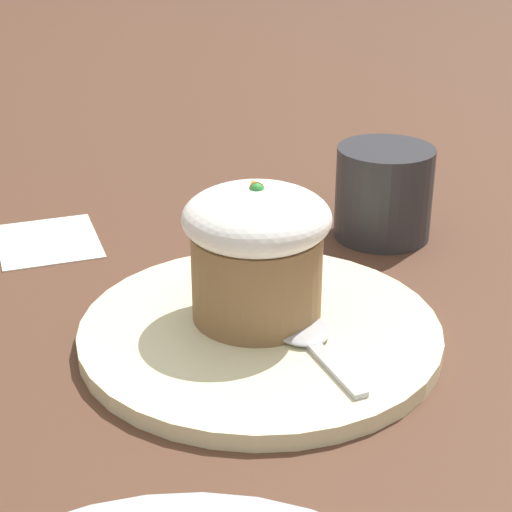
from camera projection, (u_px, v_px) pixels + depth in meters
ground_plane at (260, 340)px, 0.61m from camera, size 4.00×4.00×0.00m
dessert_plate at (260, 332)px, 0.61m from camera, size 0.26×0.26×0.01m
carrot_cake at (256, 249)px, 0.60m from camera, size 0.10×0.10×0.10m
spoon at (305, 335)px, 0.59m from camera, size 0.11×0.05×0.01m
coffee_cup at (383, 192)px, 0.76m from camera, size 0.12×0.09×0.08m
paper_napkin at (48, 241)px, 0.76m from camera, size 0.12×0.10×0.00m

